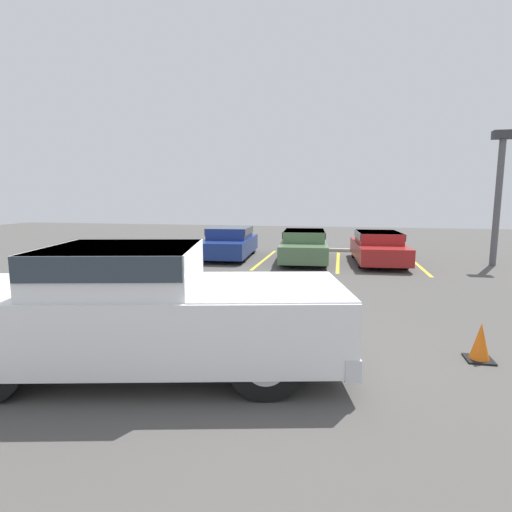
% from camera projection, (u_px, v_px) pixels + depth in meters
% --- Properties ---
extents(ground_plane, '(60.00, 60.00, 0.00)m').
position_uv_depth(ground_plane, '(241.00, 363.00, 6.08)').
color(ground_plane, '#4C4947').
extents(stall_stripe_a, '(0.12, 5.27, 0.01)m').
position_uv_depth(stall_stripe_a, '(197.00, 257.00, 17.01)').
color(stall_stripe_a, yellow).
rests_on(stall_stripe_a, ground_plane).
extents(stall_stripe_b, '(0.12, 5.27, 0.01)m').
position_uv_depth(stall_stripe_b, '(265.00, 259.00, 16.41)').
color(stall_stripe_b, yellow).
rests_on(stall_stripe_b, ground_plane).
extents(stall_stripe_c, '(0.12, 5.27, 0.01)m').
position_uv_depth(stall_stripe_c, '(338.00, 261.00, 15.80)').
color(stall_stripe_c, yellow).
rests_on(stall_stripe_c, ground_plane).
extents(stall_stripe_d, '(0.12, 5.27, 0.01)m').
position_uv_depth(stall_stripe_d, '(417.00, 264.00, 15.20)').
color(stall_stripe_d, yellow).
rests_on(stall_stripe_d, ground_plane).
extents(pickup_truck, '(6.04, 3.33, 1.82)m').
position_uv_depth(pickup_truck, '(146.00, 308.00, 5.75)').
color(pickup_truck, white).
rests_on(pickup_truck, ground_plane).
extents(parked_sedan_a, '(2.08, 4.34, 1.28)m').
position_uv_depth(parked_sedan_a, '(230.00, 241.00, 16.89)').
color(parked_sedan_a, navy).
rests_on(parked_sedan_a, ground_plane).
extents(parked_sedan_b, '(2.07, 4.52, 1.22)m').
position_uv_depth(parked_sedan_b, '(304.00, 245.00, 15.90)').
color(parked_sedan_b, '#4C6B47').
rests_on(parked_sedan_b, ground_plane).
extents(parked_sedan_c, '(2.00, 4.41, 1.21)m').
position_uv_depth(parked_sedan_c, '(378.00, 246.00, 15.36)').
color(parked_sedan_c, maroon).
rests_on(parked_sedan_c, ground_plane).
extents(light_post, '(0.70, 0.36, 4.89)m').
position_uv_depth(light_post, '(499.00, 187.00, 14.49)').
color(light_post, '#515156').
rests_on(light_post, ground_plane).
extents(traffic_cone, '(0.40, 0.40, 0.60)m').
position_uv_depth(traffic_cone, '(480.00, 343.00, 6.15)').
color(traffic_cone, black).
rests_on(traffic_cone, ground_plane).
extents(wheel_stop_curb, '(1.97, 0.20, 0.14)m').
position_uv_depth(wheel_stop_curb, '(334.00, 250.00, 18.82)').
color(wheel_stop_curb, '#B7B2A8').
rests_on(wheel_stop_curb, ground_plane).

